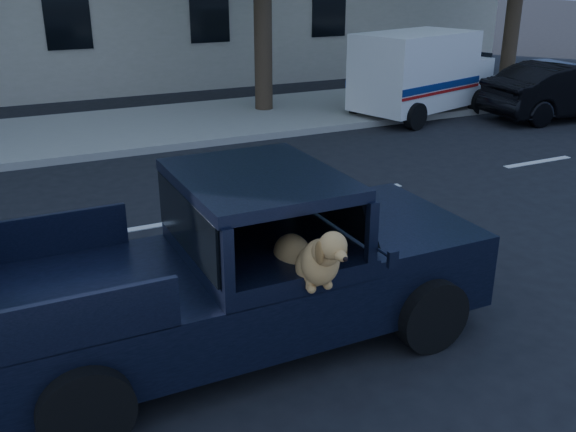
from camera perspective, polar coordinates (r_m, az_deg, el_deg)
name	(u,v)px	position (r m, az deg, el deg)	size (l,w,h in m)	color
ground	(192,355)	(6.40, -8.54, -12.10)	(120.00, 120.00, 0.00)	black
far_sidewalk	(60,136)	(14.83, -19.57, 6.71)	(60.00, 4.00, 0.15)	gray
lane_stripes	(248,210)	(9.87, -3.54, 0.53)	(21.60, 0.14, 0.01)	silver
pickup_truck	(231,291)	(6.24, -5.09, -6.65)	(4.81, 2.45, 1.72)	black
mail_truck	(420,80)	(16.45, 11.67, 11.76)	(4.07, 2.76, 2.05)	silver
parked_sedan	(566,90)	(17.33, 23.49, 10.21)	(4.13, 1.44, 1.36)	black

